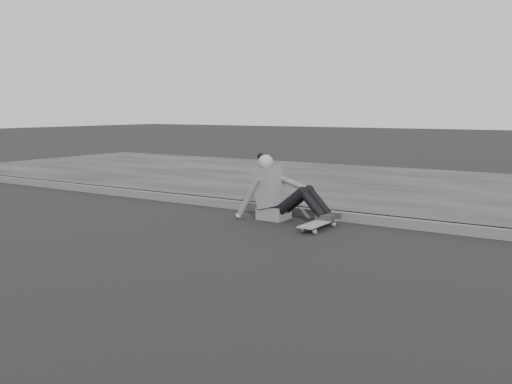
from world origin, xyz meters
TOP-DOWN VIEW (x-y plane):
  - ground at (0.00, 0.00)m, footprint 80.00×80.00m
  - curb at (0.00, 2.58)m, footprint 24.00×0.16m
  - skateboard at (-1.74, 1.93)m, footprint 0.20×0.78m
  - seated_woman at (-2.48, 2.17)m, footprint 1.38×0.46m

SIDE VIEW (x-z plane):
  - ground at x=0.00m, z-range 0.00..0.00m
  - curb at x=0.00m, z-range 0.00..0.12m
  - skateboard at x=-1.74m, z-range 0.03..0.12m
  - seated_woman at x=-2.48m, z-range -0.08..0.80m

